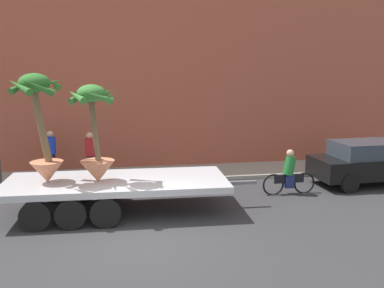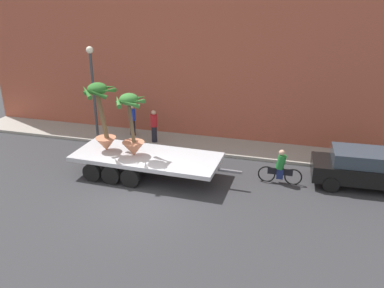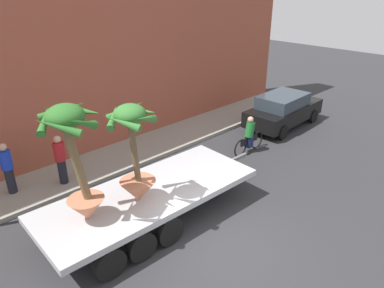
# 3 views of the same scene
# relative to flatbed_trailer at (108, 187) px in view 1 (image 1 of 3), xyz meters

# --- Properties ---
(ground_plane) EXTENTS (60.00, 60.00, 0.00)m
(ground_plane) POSITION_rel_flatbed_trailer_xyz_m (0.86, -2.18, -0.78)
(ground_plane) COLOR #2D2D30
(sidewalk) EXTENTS (24.00, 2.20, 0.15)m
(sidewalk) POSITION_rel_flatbed_trailer_xyz_m (0.86, 3.92, -0.70)
(sidewalk) COLOR gray
(sidewalk) RESTS_ON ground
(building_facade) EXTENTS (24.00, 1.20, 8.62)m
(building_facade) POSITION_rel_flatbed_trailer_xyz_m (0.86, 5.62, 3.53)
(building_facade) COLOR #9E4C38
(building_facade) RESTS_ON ground
(flatbed_trailer) EXTENTS (7.38, 2.70, 0.98)m
(flatbed_trailer) POSITION_rel_flatbed_trailer_xyz_m (0.00, 0.00, 0.00)
(flatbed_trailer) COLOR #B7BABF
(flatbed_trailer) RESTS_ON ground
(potted_palm_rear) EXTENTS (1.39, 1.41, 2.73)m
(potted_palm_rear) POSITION_rel_flatbed_trailer_xyz_m (-0.29, -0.18, 1.51)
(potted_palm_rear) COLOR #C17251
(potted_palm_rear) RESTS_ON flatbed_trailer
(potted_palm_middle) EXTENTS (1.48, 1.54, 3.03)m
(potted_palm_middle) POSITION_rel_flatbed_trailer_xyz_m (-1.74, 0.02, 1.82)
(potted_palm_middle) COLOR #C17251
(potted_palm_middle) RESTS_ON flatbed_trailer
(cyclist) EXTENTS (1.84, 0.35, 1.54)m
(cyclist) POSITION_rel_flatbed_trailer_xyz_m (5.89, 0.84, -0.11)
(cyclist) COLOR black
(cyclist) RESTS_ON ground
(parked_car) EXTENTS (4.40, 1.97, 1.58)m
(parked_car) POSITION_rel_flatbed_trailer_xyz_m (9.25, 1.47, 0.05)
(parked_car) COLOR black
(parked_car) RESTS_ON ground
(pedestrian_near_gate) EXTENTS (0.36, 0.36, 1.71)m
(pedestrian_near_gate) POSITION_rel_flatbed_trailer_xyz_m (-2.18, 4.07, 0.26)
(pedestrian_near_gate) COLOR black
(pedestrian_near_gate) RESTS_ON sidewalk
(pedestrian_far_left) EXTENTS (0.36, 0.36, 1.71)m
(pedestrian_far_left) POSITION_rel_flatbed_trailer_xyz_m (-0.72, 3.48, 0.26)
(pedestrian_far_left) COLOR black
(pedestrian_far_left) RESTS_ON sidewalk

